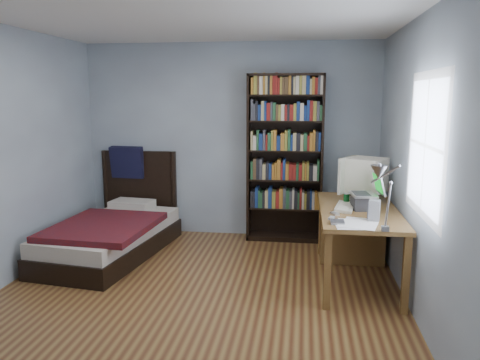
{
  "coord_description": "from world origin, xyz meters",
  "views": [
    {
      "loc": [
        0.95,
        -3.91,
        1.83
      ],
      "look_at": [
        0.34,
        0.53,
        1.02
      ],
      "focal_mm": 35.0,
      "sensor_mm": 36.0,
      "label": 1
    }
  ],
  "objects_px": {
    "bed": "(114,231)",
    "desk_lamp": "(380,179)",
    "desk": "(353,228)",
    "laptop": "(365,199)",
    "crt_monitor": "(363,176)",
    "keyboard": "(345,207)",
    "speaker": "(374,211)",
    "bookshelf": "(285,158)",
    "soda_can": "(346,199)"
  },
  "relations": [
    {
      "from": "bed",
      "to": "desk_lamp",
      "type": "bearing_deg",
      "value": -29.76
    },
    {
      "from": "desk",
      "to": "laptop",
      "type": "distance_m",
      "value": 0.61
    },
    {
      "from": "desk",
      "to": "crt_monitor",
      "type": "bearing_deg",
      "value": 3.52
    },
    {
      "from": "keyboard",
      "to": "speaker",
      "type": "xyz_separation_m",
      "value": [
        0.22,
        -0.43,
        0.08
      ]
    },
    {
      "from": "speaker",
      "to": "bookshelf",
      "type": "height_order",
      "value": "bookshelf"
    },
    {
      "from": "laptop",
      "to": "speaker",
      "type": "xyz_separation_m",
      "value": [
        0.03,
        -0.43,
        -0.01
      ]
    },
    {
      "from": "crt_monitor",
      "to": "bookshelf",
      "type": "relative_size",
      "value": 0.26
    },
    {
      "from": "crt_monitor",
      "to": "desk_lamp",
      "type": "height_order",
      "value": "desk_lamp"
    },
    {
      "from": "laptop",
      "to": "bookshelf",
      "type": "relative_size",
      "value": 0.18
    },
    {
      "from": "keyboard",
      "to": "bed",
      "type": "bearing_deg",
      "value": -179.04
    },
    {
      "from": "crt_monitor",
      "to": "bed",
      "type": "xyz_separation_m",
      "value": [
        -2.83,
        0.01,
        -0.73
      ]
    },
    {
      "from": "desk",
      "to": "laptop",
      "type": "bearing_deg",
      "value": -83.11
    },
    {
      "from": "desk",
      "to": "crt_monitor",
      "type": "height_order",
      "value": "crt_monitor"
    },
    {
      "from": "keyboard",
      "to": "speaker",
      "type": "bearing_deg",
      "value": -52.61
    },
    {
      "from": "soda_can",
      "to": "desk",
      "type": "bearing_deg",
      "value": 67.64
    },
    {
      "from": "keyboard",
      "to": "soda_can",
      "type": "bearing_deg",
      "value": 91.84
    },
    {
      "from": "soda_can",
      "to": "bed",
      "type": "relative_size",
      "value": 0.05
    },
    {
      "from": "keyboard",
      "to": "bed",
      "type": "relative_size",
      "value": 0.2
    },
    {
      "from": "bed",
      "to": "crt_monitor",
      "type": "bearing_deg",
      "value": -0.2
    },
    {
      "from": "bookshelf",
      "to": "bed",
      "type": "bearing_deg",
      "value": -157.84
    },
    {
      "from": "crt_monitor",
      "to": "bookshelf",
      "type": "height_order",
      "value": "bookshelf"
    },
    {
      "from": "crt_monitor",
      "to": "keyboard",
      "type": "xyz_separation_m",
      "value": [
        -0.22,
        -0.44,
        -0.24
      ]
    },
    {
      "from": "desk",
      "to": "soda_can",
      "type": "height_order",
      "value": "soda_can"
    },
    {
      "from": "desk_lamp",
      "to": "keyboard",
      "type": "relative_size",
      "value": 1.46
    },
    {
      "from": "desk_lamp",
      "to": "soda_can",
      "type": "xyz_separation_m",
      "value": [
        -0.11,
        1.3,
        -0.44
      ]
    },
    {
      "from": "desk_lamp",
      "to": "bookshelf",
      "type": "relative_size",
      "value": 0.29
    },
    {
      "from": "laptop",
      "to": "soda_can",
      "type": "distance_m",
      "value": 0.25
    },
    {
      "from": "desk",
      "to": "bed",
      "type": "bearing_deg",
      "value": 179.68
    },
    {
      "from": "bed",
      "to": "desk",
      "type": "bearing_deg",
      "value": -0.32
    },
    {
      "from": "desk",
      "to": "speaker",
      "type": "height_order",
      "value": "speaker"
    },
    {
      "from": "crt_monitor",
      "to": "bed",
      "type": "distance_m",
      "value": 2.92
    },
    {
      "from": "desk",
      "to": "soda_can",
      "type": "xyz_separation_m",
      "value": [
        -0.11,
        -0.26,
        0.37
      ]
    },
    {
      "from": "desk",
      "to": "bookshelf",
      "type": "xyz_separation_m",
      "value": [
        -0.78,
        0.81,
        0.64
      ]
    },
    {
      "from": "crt_monitor",
      "to": "bed",
      "type": "relative_size",
      "value": 0.26
    },
    {
      "from": "desk",
      "to": "laptop",
      "type": "xyz_separation_m",
      "value": [
        0.05,
        -0.44,
        0.42
      ]
    },
    {
      "from": "speaker",
      "to": "desk_lamp",
      "type": "bearing_deg",
      "value": -81.95
    },
    {
      "from": "laptop",
      "to": "desk_lamp",
      "type": "height_order",
      "value": "desk_lamp"
    },
    {
      "from": "laptop",
      "to": "soda_can",
      "type": "height_order",
      "value": "laptop"
    },
    {
      "from": "keyboard",
      "to": "speaker",
      "type": "distance_m",
      "value": 0.49
    },
    {
      "from": "desk_lamp",
      "to": "bookshelf",
      "type": "height_order",
      "value": "bookshelf"
    },
    {
      "from": "speaker",
      "to": "soda_can",
      "type": "height_order",
      "value": "speaker"
    },
    {
      "from": "desk_lamp",
      "to": "laptop",
      "type": "bearing_deg",
      "value": 87.77
    },
    {
      "from": "crt_monitor",
      "to": "speaker",
      "type": "xyz_separation_m",
      "value": [
        -0.0,
        -0.88,
        -0.17
      ]
    },
    {
      "from": "keyboard",
      "to": "laptop",
      "type": "bearing_deg",
      "value": 10.57
    },
    {
      "from": "desk_lamp",
      "to": "bed",
      "type": "height_order",
      "value": "desk_lamp"
    },
    {
      "from": "crt_monitor",
      "to": "desk_lamp",
      "type": "xyz_separation_m",
      "value": [
        -0.08,
        -1.56,
        0.24
      ]
    },
    {
      "from": "desk",
      "to": "soda_can",
      "type": "bearing_deg",
      "value": -112.36
    },
    {
      "from": "bookshelf",
      "to": "bed",
      "type": "relative_size",
      "value": 1.0
    },
    {
      "from": "bookshelf",
      "to": "bed",
      "type": "distance_m",
      "value": 2.26
    },
    {
      "from": "bookshelf",
      "to": "desk",
      "type": "bearing_deg",
      "value": -46.08
    }
  ]
}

